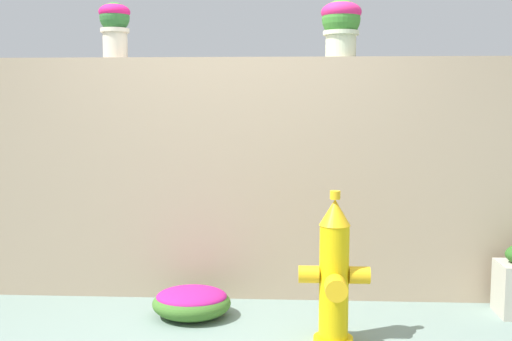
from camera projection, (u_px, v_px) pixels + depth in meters
The scene contains 5 objects.
stone_wall at pixel (228, 177), 4.66m from camera, with size 5.60×0.38×1.77m, color tan.
potted_plant_1 at pixel (115, 24), 4.58m from camera, with size 0.23×0.23×0.42m.
potted_plant_2 at pixel (341, 23), 4.46m from camera, with size 0.29×0.29×0.42m.
fire_hydrant at pixel (334, 275), 3.69m from camera, with size 0.43×0.35×0.93m.
flower_bush_left at pixel (192, 301), 4.18m from camera, with size 0.53×0.48×0.21m.
Camera 1 is at (0.46, -3.55, 1.45)m, focal length 43.32 mm.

